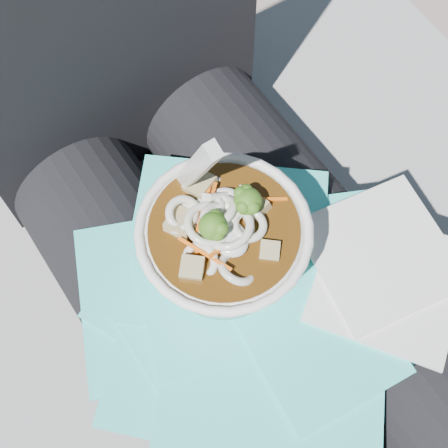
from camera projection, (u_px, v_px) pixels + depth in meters
ground at (237, 382)px, 1.14m from camera, size 20.00×20.00×0.00m
stone_ledge at (187, 278)px, 1.00m from camera, size 1.03×0.55×0.42m
lap at (246, 294)px, 0.69m from camera, size 0.33×0.48×0.16m
person_body at (199, 220)px, 0.69m from camera, size 0.34×0.94×0.98m
plastic_bag at (238, 304)px, 0.60m from camera, size 0.36×0.40×0.02m
napkins at (385, 269)px, 0.60m from camera, size 0.19×0.19×0.01m
udon_bowl at (223, 243)px, 0.55m from camera, size 0.16×0.16×0.20m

